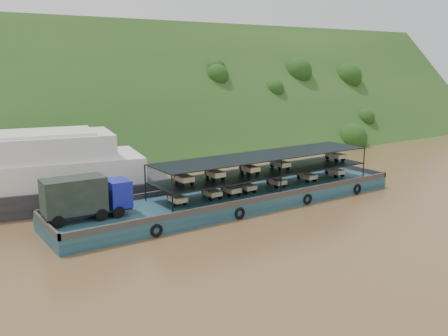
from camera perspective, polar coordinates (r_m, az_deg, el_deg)
ground at (r=48.35m, az=3.97°, el=-4.05°), size 160.00×160.00×0.00m
hillside at (r=79.09m, az=-12.37°, el=2.03°), size 140.00×39.60×39.60m
cargo_barge at (r=46.31m, az=-0.10°, el=-3.27°), size 35.00×7.18×4.65m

